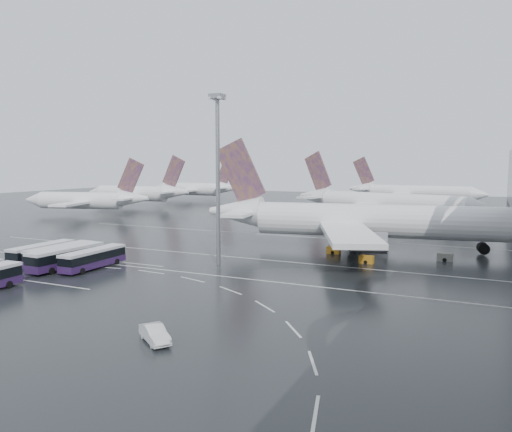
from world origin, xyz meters
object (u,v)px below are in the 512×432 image
at_px(bus_row_near_c, 66,257).
at_px(gse_cart_belly_d, 445,257).
at_px(jet_remote_far, 196,189).
at_px(bus_row_near_a, 42,252).
at_px(bus_row_near_b, 60,254).
at_px(gse_cart_belly_a, 366,259).
at_px(airliner_gate_b, 382,204).
at_px(jet_remote_west, 88,201).
at_px(bus_row_near_d, 93,258).
at_px(airliner_main, 361,222).
at_px(van_curve_c, 155,334).
at_px(jet_remote_mid, 139,194).
at_px(airliner_gate_c, 412,193).
at_px(floodlight_mast, 218,159).
at_px(gse_cart_belly_c, 334,250).

bearing_deg(bus_row_near_c, gse_cart_belly_d, -58.36).
relative_size(jet_remote_far, bus_row_near_a, 3.53).
xyz_separation_m(bus_row_near_b, gse_cart_belly_a, (44.91, 22.07, -1.06)).
bearing_deg(airliner_gate_b, jet_remote_west, -149.54).
bearing_deg(jet_remote_west, bus_row_near_d, 118.51).
xyz_separation_m(airliner_gate_b, gse_cart_belly_d, (21.04, -52.89, -4.35)).
xyz_separation_m(bus_row_near_c, gse_cart_belly_a, (41.58, 23.82, -1.18)).
xyz_separation_m(airliner_main, van_curve_c, (-5.21, -57.31, -4.56)).
relative_size(jet_remote_mid, bus_row_near_b, 3.57).
xyz_separation_m(airliner_gate_b, airliner_gate_c, (-0.55, 62.33, -0.23)).
relative_size(bus_row_near_a, floodlight_mast, 0.45).
relative_size(bus_row_near_d, van_curve_c, 2.58).
relative_size(jet_remote_west, gse_cart_belly_c, 17.78).
bearing_deg(gse_cart_belly_a, jet_remote_west, 158.27).
distance_m(bus_row_near_a, gse_cart_belly_d, 67.20).
bearing_deg(gse_cart_belly_d, floodlight_mast, -150.48).
height_order(bus_row_near_a, van_curve_c, bus_row_near_a).
height_order(airliner_gate_c, van_curve_c, airliner_gate_c).
xyz_separation_m(van_curve_c, gse_cart_belly_d, (20.78, 52.06, -0.10)).
distance_m(airliner_gate_b, bus_row_near_a, 91.43).
bearing_deg(jet_remote_west, jet_remote_mid, -95.32).
bearing_deg(bus_row_near_d, bus_row_near_c, 109.09).
distance_m(floodlight_mast, gse_cart_belly_a, 29.28).
xyz_separation_m(airliner_gate_b, bus_row_near_a, (-39.29, -82.49, -3.38)).
bearing_deg(gse_cart_belly_a, gse_cart_belly_c, 139.83).
xyz_separation_m(bus_row_near_b, bus_row_near_d, (7.37, -0.22, -0.03)).
distance_m(jet_remote_mid, van_curve_c, 148.57).
xyz_separation_m(van_curve_c, gse_cart_belly_a, (9.27, 44.60, -0.16)).
distance_m(jet_remote_mid, floodlight_mast, 116.07).
bearing_deg(airliner_gate_b, bus_row_near_d, -92.32).
distance_m(airliner_main, bus_row_near_a, 56.84).
bearing_deg(van_curve_c, airliner_main, 30.28).
height_order(airliner_gate_b, jet_remote_west, airliner_gate_b).
xyz_separation_m(airliner_main, airliner_gate_c, (-6.02, 109.97, -0.54)).
bearing_deg(bus_row_near_c, gse_cart_belly_a, -59.05).
bearing_deg(van_curve_c, gse_cart_belly_a, 23.73).
xyz_separation_m(bus_row_near_c, bus_row_near_d, (4.04, 1.53, -0.15)).
bearing_deg(airliner_gate_b, gse_cart_belly_c, -71.35).
xyz_separation_m(jet_remote_mid, gse_cart_belly_c, (95.19, -64.67, -4.38)).
relative_size(bus_row_near_a, gse_cart_belly_d, 4.89).
xyz_separation_m(airliner_main, bus_row_near_c, (-37.52, -36.52, -3.54)).
height_order(airliner_main, airliner_gate_b, airliner_main).
xyz_separation_m(bus_row_near_b, van_curve_c, (35.64, -22.53, -0.90)).
height_order(airliner_main, bus_row_near_a, airliner_main).
bearing_deg(jet_remote_far, van_curve_c, 120.35).
xyz_separation_m(airliner_main, jet_remote_west, (-92.61, 25.83, -0.67)).
bearing_deg(airliner_main, bus_row_near_b, -149.30).
xyz_separation_m(airliner_gate_b, gse_cart_belly_a, (9.52, -60.34, -4.41)).
bearing_deg(jet_remote_west, jet_remote_far, -101.82).
distance_m(airliner_gate_c, bus_row_near_a, 149.94).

